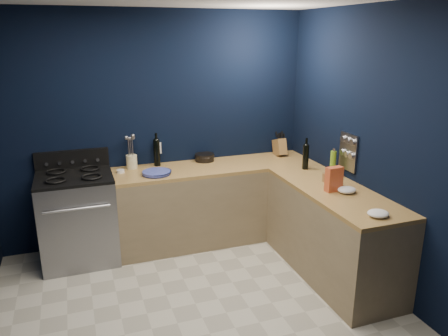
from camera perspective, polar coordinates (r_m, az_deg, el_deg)
name	(u,v)px	position (r m, az deg, el deg)	size (l,w,h in m)	color
floor	(202,319)	(3.96, -2.85, -19.10)	(3.50, 3.50, 0.02)	#B5B09E
wall_back	(156,129)	(5.02, -8.88, 5.07)	(3.50, 0.02, 2.60)	black
wall_right	(388,154)	(4.18, 20.63, 1.75)	(0.02, 3.50, 2.60)	black
wall_front	(322,299)	(1.89, 12.72, -16.41)	(3.50, 0.02, 2.60)	black
cab_back	(216,204)	(5.11, -1.10, -4.70)	(2.30, 0.63, 0.86)	#836F50
top_back	(215,167)	(4.96, -1.13, 0.13)	(2.30, 0.63, 0.04)	brown
cab_right	(332,234)	(4.50, 13.93, -8.39)	(0.63, 1.67, 0.86)	#836F50
top_right	(335,192)	(4.33, 14.35, -3.00)	(0.63, 1.67, 0.04)	brown
gas_range	(78,220)	(4.87, -18.51, -6.42)	(0.76, 0.66, 0.92)	gray
oven_door	(79,233)	(4.58, -18.38, -8.05)	(0.59, 0.02, 0.42)	black
cooktop	(74,177)	(4.70, -19.05, -1.10)	(0.76, 0.66, 0.03)	black
backguard	(72,159)	(4.96, -19.24, 1.08)	(0.76, 0.06, 0.20)	black
spice_panel	(348,152)	(4.62, 15.94, 2.02)	(0.02, 0.28, 0.38)	gray
wall_outlet	(157,148)	(5.05, -8.71, 2.58)	(0.09, 0.02, 0.13)	white
plate_stack	(156,173)	(4.69, -8.84, -0.62)	(0.30, 0.30, 0.04)	#3A429C
ramekin	(121,171)	(4.82, -13.37, -0.41)	(0.08, 0.08, 0.03)	white
utensil_crock	(132,162)	(4.94, -11.98, 0.81)	(0.12, 0.12, 0.15)	#F9F4C8
wine_bottle_back	(157,153)	(4.97, -8.78, 1.96)	(0.07, 0.07, 0.30)	black
lemon_basket	(205,157)	(5.13, -2.56, 1.40)	(0.22, 0.22, 0.09)	black
knife_block	(280,147)	(5.40, 7.28, 2.71)	(0.11, 0.18, 0.20)	brown
wine_bottle_right	(306,157)	(4.87, 10.63, 1.41)	(0.07, 0.07, 0.27)	black
oil_bottle	(333,163)	(4.72, 14.05, 0.61)	(0.06, 0.06, 0.26)	#68981F
spice_jar_near	(324,177)	(4.51, 12.98, -1.19)	(0.04, 0.04, 0.09)	olive
spice_jar_far	(338,180)	(4.45, 14.70, -1.56)	(0.05, 0.05, 0.09)	olive
crouton_bag	(334,179)	(4.24, 14.18, -1.42)	(0.16, 0.08, 0.24)	#AC253F
towel_front	(347,190)	(4.25, 15.77, -2.77)	(0.18, 0.15, 0.06)	white
towel_end	(378,213)	(3.80, 19.52, -5.62)	(0.18, 0.16, 0.05)	white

